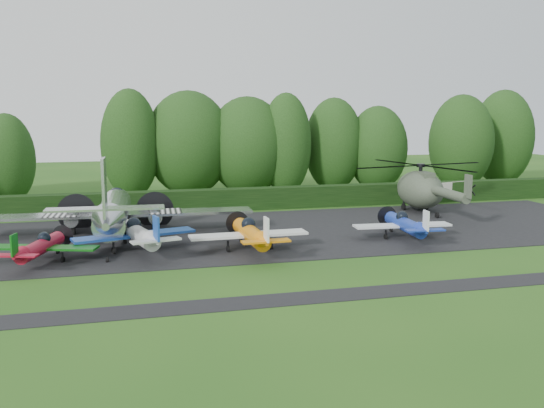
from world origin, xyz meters
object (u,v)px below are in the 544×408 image
object	(u,v)px
light_plane_white	(137,233)
light_plane_blue	(405,224)
transport_plane	(113,212)
light_plane_orange	(251,233)
light_plane_red	(41,247)
sign_board	(451,189)
helicopter	(420,186)

from	to	relation	value
light_plane_white	light_plane_blue	distance (m)	18.62
transport_plane	light_plane_blue	distance (m)	20.99
transport_plane	light_plane_white	distance (m)	5.54
transport_plane	light_plane_blue	size ratio (longest dim) A/B	2.76
light_plane_blue	light_plane_orange	bearing A→B (deg)	179.93
light_plane_red	light_plane_white	bearing A→B (deg)	-4.29
light_plane_white	light_plane_orange	distance (m)	7.35
sign_board	transport_plane	bearing A→B (deg)	-147.65
light_plane_red	helicopter	bearing A→B (deg)	1.58
transport_plane	light_plane_blue	bearing A→B (deg)	-20.24
light_plane_red	light_plane_white	xyz separation A→B (m)	(5.75, 1.41, 0.23)
helicopter	light_plane_white	bearing A→B (deg)	-162.98
light_plane_red	sign_board	size ratio (longest dim) A/B	1.90
light_plane_orange	sign_board	distance (m)	29.01
light_plane_blue	sign_board	bearing A→B (deg)	45.13
transport_plane	sign_board	bearing A→B (deg)	11.98
light_plane_orange	helicopter	xyz separation A→B (m)	(18.34, 11.48, 1.09)
helicopter	light_plane_red	bearing A→B (deg)	-164.25
light_plane_orange	helicopter	distance (m)	21.66
light_plane_orange	light_plane_blue	xyz separation A→B (m)	(11.46, 0.91, -0.12)
light_plane_orange	light_plane_blue	bearing A→B (deg)	5.78
light_plane_white	light_plane_orange	bearing A→B (deg)	1.17
light_plane_red	light_plane_blue	xyz separation A→B (m)	(24.36, 0.61, 0.09)
transport_plane	helicopter	xyz separation A→B (m)	(26.94, 4.44, 0.51)
transport_plane	light_plane_orange	distance (m)	11.13
transport_plane	light_plane_red	bearing A→B (deg)	-125.83
light_plane_red	helicopter	distance (m)	33.21
light_plane_orange	helicopter	size ratio (longest dim) A/B	0.52
light_plane_white	sign_board	xyz separation A→B (m)	(31.36, 14.26, 0.10)
light_plane_blue	helicopter	bearing A→B (deg)	52.31
helicopter	sign_board	bearing A→B (deg)	33.52
light_plane_blue	helicopter	distance (m)	12.67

